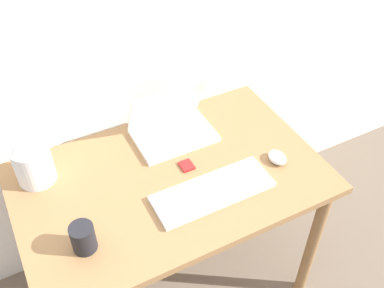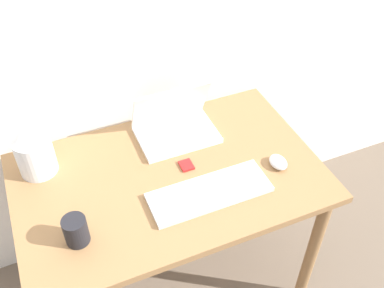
% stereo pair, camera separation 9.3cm
% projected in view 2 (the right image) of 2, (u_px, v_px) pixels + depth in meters
% --- Properties ---
extents(wall_back, '(6.00, 0.05, 2.50)m').
position_uv_depth(wall_back, '(122.00, 0.00, 1.61)').
color(wall_back, white).
rests_on(wall_back, ground_plane).
extents(desk, '(1.14, 0.71, 0.74)m').
position_uv_depth(desk, '(170.00, 193.00, 1.74)').
color(desk, olive).
rests_on(desk, ground_plane).
extents(laptop, '(0.31, 0.22, 0.22)m').
position_uv_depth(laptop, '(175.00, 124.00, 1.81)').
color(laptop, white).
rests_on(laptop, desk).
extents(keyboard, '(0.44, 0.16, 0.02)m').
position_uv_depth(keyboard, '(209.00, 192.00, 1.60)').
color(keyboard, silver).
rests_on(keyboard, desk).
extents(mouse, '(0.06, 0.08, 0.03)m').
position_uv_depth(mouse, '(278.00, 162.00, 1.70)').
color(mouse, silver).
rests_on(mouse, desk).
extents(vase, '(0.14, 0.14, 0.22)m').
position_uv_depth(vase, '(33.00, 149.00, 1.62)').
color(vase, white).
rests_on(vase, desk).
extents(mp3_player, '(0.05, 0.06, 0.01)m').
position_uv_depth(mp3_player, '(186.00, 165.00, 1.70)').
color(mp3_player, red).
rests_on(mp3_player, desk).
extents(mug, '(0.08, 0.08, 0.10)m').
position_uv_depth(mug, '(76.00, 231.00, 1.43)').
color(mug, black).
rests_on(mug, desk).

